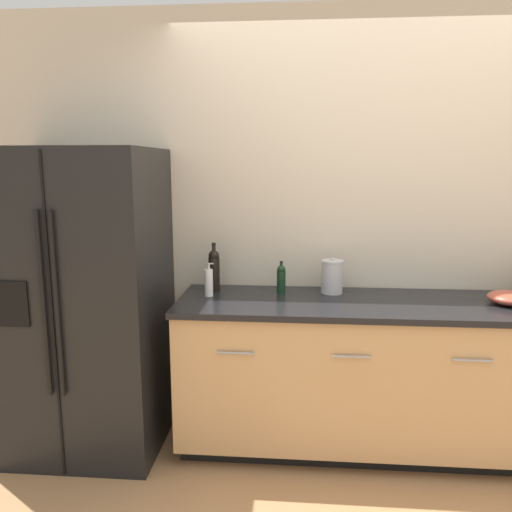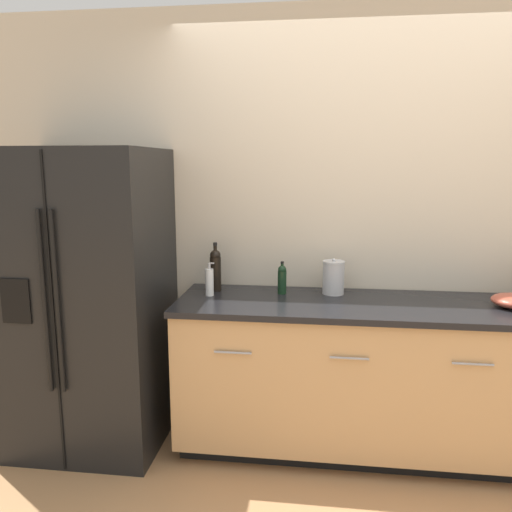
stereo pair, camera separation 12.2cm
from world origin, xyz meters
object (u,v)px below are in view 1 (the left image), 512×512
(mixing_bowl, at_px, (509,298))
(soap_dispenser, at_px, (209,282))
(steel_canister, at_px, (332,277))
(oil_bottle, at_px, (281,279))
(refrigerator, at_px, (84,302))
(wine_bottle, at_px, (214,270))

(mixing_bowl, bearing_deg, soap_dispenser, 178.83)
(steel_canister, bearing_deg, oil_bottle, -173.62)
(refrigerator, bearing_deg, steel_canister, 8.79)
(wine_bottle, height_order, soap_dispenser, wine_bottle)
(mixing_bowl, bearing_deg, refrigerator, -178.66)
(wine_bottle, relative_size, steel_canister, 1.38)
(wine_bottle, xyz_separation_m, oil_bottle, (0.41, -0.02, -0.04))
(refrigerator, xyz_separation_m, mixing_bowl, (2.42, 0.06, 0.06))
(soap_dispenser, xyz_separation_m, mixing_bowl, (1.69, -0.03, -0.05))
(soap_dispenser, height_order, mixing_bowl, soap_dispenser)
(oil_bottle, relative_size, steel_canister, 0.91)
(refrigerator, relative_size, oil_bottle, 8.98)
(oil_bottle, xyz_separation_m, mixing_bowl, (1.27, -0.13, -0.05))
(oil_bottle, bearing_deg, wine_bottle, 177.42)
(refrigerator, height_order, wine_bottle, refrigerator)
(refrigerator, xyz_separation_m, wine_bottle, (0.74, 0.21, 0.16))
(steel_canister, relative_size, mixing_bowl, 0.95)
(wine_bottle, bearing_deg, steel_canister, 1.25)
(steel_canister, height_order, mixing_bowl, steel_canister)
(refrigerator, distance_m, soap_dispenser, 0.74)
(refrigerator, relative_size, steel_canister, 8.16)
(soap_dispenser, bearing_deg, wine_bottle, 83.87)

